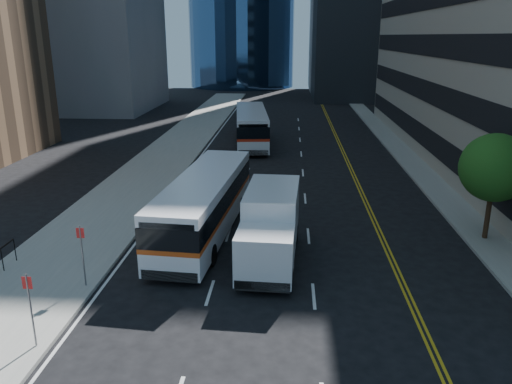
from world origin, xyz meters
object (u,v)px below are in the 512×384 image
at_px(street_tree, 495,168).
at_px(bus_rear, 251,126).
at_px(bus_front, 205,203).
at_px(box_truck, 270,226).

bearing_deg(street_tree, bus_rear, 120.85).
relative_size(street_tree, bus_front, 0.44).
relative_size(bus_rear, box_truck, 1.86).
bearing_deg(street_tree, bus_front, -179.79).
bearing_deg(street_tree, box_truck, -163.72).
xyz_separation_m(bus_front, bus_rear, (0.63, 21.81, 0.07)).
distance_m(bus_front, box_truck, 4.46).
bearing_deg(box_truck, bus_front, 141.44).
height_order(bus_front, box_truck, box_truck).
distance_m(street_tree, box_truck, 10.90).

